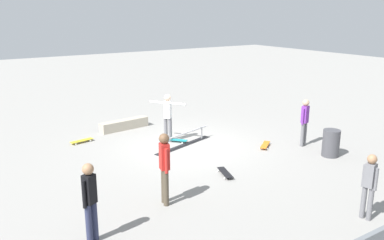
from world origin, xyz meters
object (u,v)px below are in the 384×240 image
at_px(loose_skateboard_black, 225,173).
at_px(skateboard_main, 176,140).
at_px(loose_skateboard_yellow, 82,141).
at_px(grind_rail, 184,140).
at_px(loose_skateboard_orange, 265,145).
at_px(bystander_purple_shirt, 305,120).
at_px(bystander_red_shirt, 165,165).
at_px(bystander_grey_shirt, 369,183).
at_px(skater_main, 168,114).
at_px(skate_ledge, 124,125).
at_px(bystander_black_shirt, 90,198).
at_px(trash_bin, 331,143).

bearing_deg(loose_skateboard_black, skateboard_main, 11.68).
bearing_deg(loose_skateboard_yellow, grind_rail, 132.13).
bearing_deg(loose_skateboard_yellow, loose_skateboard_orange, 132.77).
xyz_separation_m(skateboard_main, loose_skateboard_yellow, (2.74, -1.71, 0.00)).
distance_m(bystander_purple_shirt, loose_skateboard_yellow, 7.57).
distance_m(bystander_red_shirt, loose_skateboard_black, 2.48).
bearing_deg(bystander_grey_shirt, loose_skateboard_black, 7.53).
bearing_deg(bystander_grey_shirt, skater_main, -1.68).
xyz_separation_m(skater_main, bystander_grey_shirt, (-0.88, 7.03, -0.13)).
height_order(skate_ledge, bystander_black_shirt, bystander_black_shirt).
distance_m(bystander_black_shirt, trash_bin, 7.92).
distance_m(skateboard_main, loose_skateboard_yellow, 3.23).
height_order(bystander_black_shirt, loose_skateboard_black, bystander_black_shirt).
height_order(grind_rail, loose_skateboard_orange, grind_rail).
distance_m(bystander_black_shirt, bystander_purple_shirt, 8.14).
xyz_separation_m(skate_ledge, bystander_black_shirt, (3.75, 6.84, 0.74)).
distance_m(bystander_red_shirt, trash_bin, 5.93).
distance_m(skateboard_main, bystander_black_shirt, 6.43).
relative_size(loose_skateboard_yellow, loose_skateboard_orange, 1.08).
height_order(loose_skateboard_black, loose_skateboard_orange, same).
xyz_separation_m(loose_skateboard_yellow, loose_skateboard_black, (-2.37, 4.95, 0.00)).
bearing_deg(trash_bin, skater_main, -49.10).
height_order(skate_ledge, loose_skateboard_yellow, skate_ledge).
xyz_separation_m(loose_skateboard_black, trash_bin, (-3.67, 0.60, 0.35)).
distance_m(skate_ledge, loose_skateboard_orange, 5.43).
relative_size(skate_ledge, loose_skateboard_black, 2.36).
relative_size(skater_main, loose_skateboard_black, 2.02).
distance_m(bystander_grey_shirt, bystander_red_shirt, 4.46).
relative_size(grind_rail, bystander_purple_shirt, 1.60).
bearing_deg(skate_ledge, trash_bin, 123.50).
height_order(skateboard_main, bystander_black_shirt, bystander_black_shirt).
xyz_separation_m(bystander_purple_shirt, loose_skateboard_black, (3.73, 0.55, -0.82)).
bearing_deg(skate_ledge, bystander_grey_shirt, 99.35).
height_order(bystander_purple_shirt, loose_skateboard_orange, bystander_purple_shirt).
height_order(bystander_red_shirt, loose_skateboard_yellow, bystander_red_shirt).
xyz_separation_m(grind_rail, bystander_black_shirt, (4.62, 3.97, 0.73)).
bearing_deg(trash_bin, loose_skateboard_yellow, -42.59).
bearing_deg(loose_skateboard_black, loose_skateboard_yellow, 43.76).
distance_m(bystander_red_shirt, loose_skateboard_orange, 5.20).
xyz_separation_m(grind_rail, skateboard_main, (0.03, -0.46, -0.12)).
distance_m(bystander_purple_shirt, loose_skateboard_orange, 1.54).
height_order(loose_skateboard_yellow, loose_skateboard_black, same).
distance_m(skater_main, skateboard_main, 0.93).
height_order(skateboard_main, bystander_red_shirt, bystander_red_shirt).
bearing_deg(bystander_grey_shirt, grind_rail, -2.97).
height_order(grind_rail, loose_skateboard_black, grind_rail).
bearing_deg(trash_bin, bystander_grey_shirt, 48.94).
height_order(skate_ledge, skateboard_main, skate_ledge).
relative_size(skater_main, loose_skateboard_orange, 2.18).
relative_size(loose_skateboard_yellow, trash_bin, 0.98).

